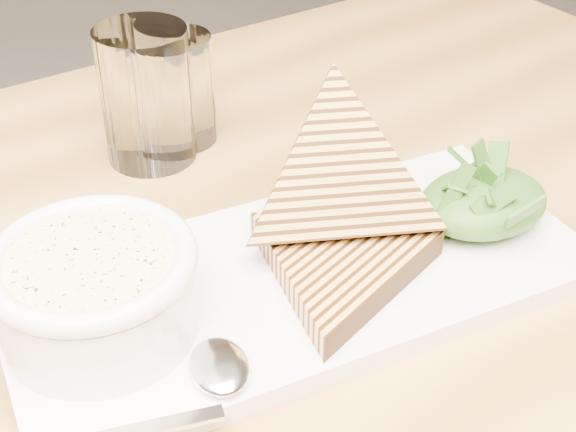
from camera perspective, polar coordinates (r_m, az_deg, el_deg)
name	(u,v)px	position (r m, az deg, el deg)	size (l,w,h in m)	color
table_top	(207,357)	(0.56, -5.76, -9.98)	(1.32, 0.88, 0.04)	#AA793A
table_leg_br	(489,241)	(1.31, 14.07, -1.73)	(0.06, 0.06, 0.71)	#AA793A
platter	(300,279)	(0.57, 0.89, -4.47)	(0.41, 0.19, 0.02)	white
soup_bowl	(98,299)	(0.52, -13.38, -5.78)	(0.13, 0.13, 0.05)	white
soup	(91,262)	(0.50, -13.84, -3.23)	(0.11, 0.11, 0.01)	beige
bowl_rim	(90,260)	(0.50, -13.87, -3.05)	(0.13, 0.13, 0.01)	white
sandwich_flat	(339,268)	(0.56, 3.66, -3.68)	(0.16, 0.16, 0.02)	#CF9248
sandwich_lean	(341,181)	(0.57, 3.81, 2.51)	(0.16, 0.16, 0.09)	#CF9248
salad_base	(483,202)	(0.62, 13.71, 0.98)	(0.10, 0.08, 0.04)	#113A11
arugula_pile	(485,194)	(0.62, 13.80, 1.54)	(0.11, 0.10, 0.05)	#426F21
spoon_bowl	(220,366)	(0.49, -4.88, -10.59)	(0.04, 0.05, 0.01)	silver
glass_near	(147,96)	(0.71, -10.03, 8.43)	(0.08, 0.08, 0.12)	white
glass_far	(178,90)	(0.74, -7.83, 8.90)	(0.07, 0.07, 0.10)	white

